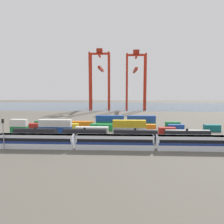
{
  "coord_description": "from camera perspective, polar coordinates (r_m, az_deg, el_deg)",
  "views": [
    {
      "loc": [
        -0.74,
        -76.8,
        16.17
      ],
      "look_at": [
        -5.44,
        24.71,
        5.41
      ],
      "focal_mm": 33.52,
      "sensor_mm": 36.0,
      "label": 1
    }
  ],
  "objects": [
    {
      "name": "shipping_container_4",
      "position": [
        77.88,
        -5.48,
        -4.99
      ],
      "size": [
        12.1,
        2.44,
        2.6
      ],
      "primitive_type": "cube",
      "color": "silver",
      "rests_on": "ground_plane"
    },
    {
      "name": "shipping_container_17",
      "position": [
        90.6,
        -0.56,
        -3.4
      ],
      "size": [
        12.1,
        2.44,
        2.6
      ],
      "primitive_type": "cube",
      "color": "#197538",
      "rests_on": "ground_plane"
    },
    {
      "name": "shipping_container_5",
      "position": [
        77.16,
        4.71,
        -5.09
      ],
      "size": [
        12.1,
        2.44,
        2.6
      ],
      "primitive_type": "cube",
      "color": "silver",
      "rests_on": "ground_plane"
    },
    {
      "name": "signal_mast",
      "position": [
        63.65,
        -27.55,
        -4.4
      ],
      "size": [
        0.36,
        0.6,
        8.4
      ],
      "color": "gray",
      "rests_on": "ground_plane"
    },
    {
      "name": "shipping_container_1",
      "position": [
        85.74,
        -24.03,
        -2.71
      ],
      "size": [
        6.04,
        2.44,
        2.6
      ],
      "primitive_type": "cube",
      "color": "silver",
      "rests_on": "shipping_container_0"
    },
    {
      "name": "harbour_water",
      "position": [
        213.38,
        2.85,
        1.69
      ],
      "size": [
        400.0,
        110.0,
        0.01
      ],
      "primitive_type": "cube",
      "color": "#384C60",
      "rests_on": "ground_plane"
    },
    {
      "name": "shipping_container_15",
      "position": [
        95.9,
        -16.8,
        -3.13
      ],
      "size": [
        12.1,
        2.44,
        2.6
      ],
      "primitive_type": "cube",
      "color": "#197538",
      "rests_on": "ground_plane"
    },
    {
      "name": "shipping_container_20",
      "position": [
        90.46,
        7.96,
        -1.81
      ],
      "size": [
        12.1,
        2.44,
        2.6
      ],
      "primitive_type": "cube",
      "color": "#1C4299",
      "rests_on": "shipping_container_19"
    },
    {
      "name": "freight_tank_row",
      "position": [
        65.7,
        -0.58,
        -6.33
      ],
      "size": [
        60.93,
        2.95,
        4.41
      ],
      "color": "#232326",
      "rests_on": "ground_plane"
    },
    {
      "name": "shipping_container_9",
      "position": [
        86.24,
        -11.16,
        -4.0
      ],
      "size": [
        6.04,
        2.44,
        2.6
      ],
      "primitive_type": "cube",
      "color": "gold",
      "rests_on": "ground_plane"
    },
    {
      "name": "shipping_container_0",
      "position": [
        86.15,
        -23.95,
        -4.42
      ],
      "size": [
        6.04,
        2.44,
        2.6
      ],
      "primitive_type": "cube",
      "color": "#197538",
      "rests_on": "ground_plane"
    },
    {
      "name": "shipping_container_7",
      "position": [
        78.87,
        14.78,
        -5.02
      ],
      "size": [
        6.04,
        2.44,
        2.6
      ],
      "primitive_type": "cube",
      "color": "#AD211C",
      "rests_on": "ground_plane"
    },
    {
      "name": "shipping_container_12",
      "position": [
        86.48,
        17.02,
        -4.12
      ],
      "size": [
        6.04,
        2.44,
        2.6
      ],
      "primitive_type": "cube",
      "color": "#1C4299",
      "rests_on": "ground_plane"
    },
    {
      "name": "shipping_container_18",
      "position": [
        90.21,
        -0.56,
        -1.77
      ],
      "size": [
        12.1,
        2.44,
        2.6
      ],
      "primitive_type": "cube",
      "color": "#1C4299",
      "rests_on": "shipping_container_17"
    },
    {
      "name": "gantry_crane_central",
      "position": [
        177.87,
        6.49,
        10.09
      ],
      "size": [
        16.48,
        37.35,
        48.38
      ],
      "color": "red",
      "rests_on": "ground_plane"
    },
    {
      "name": "shipping_container_2",
      "position": [
        80.96,
        -15.19,
        -4.75
      ],
      "size": [
        12.1,
        2.44,
        2.6
      ],
      "primitive_type": "cube",
      "color": "#1C4299",
      "rests_on": "ground_plane"
    },
    {
      "name": "shipping_container_3",
      "position": [
        80.53,
        -15.24,
        -2.93
      ],
      "size": [
        12.1,
        2.44,
        2.6
      ],
      "primitive_type": "cube",
      "color": "silver",
      "rests_on": "shipping_container_2"
    },
    {
      "name": "gantry_crane_west",
      "position": [
        178.04,
        -3.3,
        10.34
      ],
      "size": [
        17.02,
        34.69,
        49.65
      ],
      "color": "red",
      "rests_on": "ground_plane"
    },
    {
      "name": "shipping_container_16",
      "position": [
        92.32,
        -8.91,
        -3.3
      ],
      "size": [
        12.1,
        2.44,
        2.6
      ],
      "primitive_type": "cube",
      "color": "orange",
      "rests_on": "ground_plane"
    },
    {
      "name": "shipping_container_11",
      "position": [
        84.11,
        7.73,
        -4.19
      ],
      "size": [
        12.1,
        2.44,
        2.6
      ],
      "primitive_type": "cube",
      "color": "orange",
      "rests_on": "ground_plane"
    },
    {
      "name": "shipping_container_19",
      "position": [
        90.85,
        7.94,
        -3.43
      ],
      "size": [
        12.1,
        2.44,
        2.6
      ],
      "primitive_type": "cube",
      "color": "#146066",
      "rests_on": "ground_plane"
    },
    {
      "name": "passenger_train",
      "position": [
        57.8,
        0.73,
        -8.0
      ],
      "size": [
        65.22,
        3.14,
        3.9
      ],
      "color": "silver",
      "rests_on": "ground_plane"
    },
    {
      "name": "shipping_container_8",
      "position": [
        90.59,
        -19.79,
        -3.76
      ],
      "size": [
        12.1,
        2.44,
        2.6
      ],
      "primitive_type": "cube",
      "color": "#AD211C",
      "rests_on": "ground_plane"
    },
    {
      "name": "shipping_container_13",
      "position": [
        90.96,
        25.6,
        -3.96
      ],
      "size": [
        6.04,
        2.44,
        2.6
      ],
      "primitive_type": "cube",
      "color": "#146066",
      "rests_on": "ground_plane"
    },
    {
      "name": "ground_plane",
      "position": [
        117.92,
        2.99,
        -1.84
      ],
      "size": [
        420.0,
        420.0,
        0.0
      ],
      "primitive_type": "plane",
      "color": "#5B564C"
    },
    {
      "name": "shipping_container_21",
      "position": [
        93.05,
        16.2,
        -3.39
      ],
      "size": [
        6.04,
        2.44,
        2.6
      ],
      "primitive_type": "cube",
      "color": "#197538",
      "rests_on": "ground_plane"
    },
    {
      "name": "shipping_container_10",
      "position": [
        84.03,
        -1.83,
        -4.15
      ],
      "size": [
        12.1,
        2.44,
        2.6
      ],
      "primitive_type": "cube",
      "color": "#197538",
      "rests_on": "ground_plane"
    },
    {
      "name": "shipping_container_6",
      "position": [
        76.7,
        4.73,
        -3.18
      ],
      "size": [
        12.1,
        2.44,
        2.6
      ],
      "primitive_type": "cube",
      "color": "gold",
      "rests_on": "shipping_container_5"
    }
  ]
}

